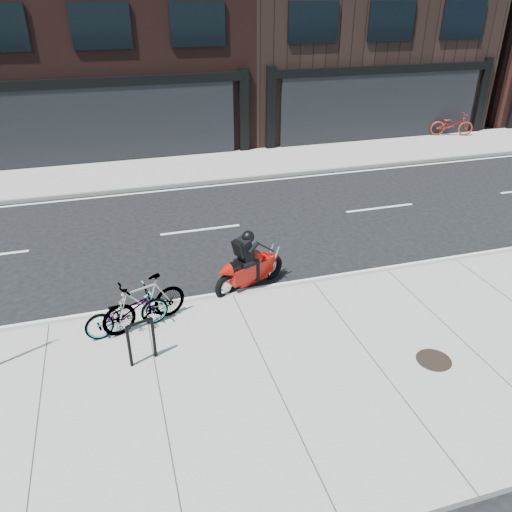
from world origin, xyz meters
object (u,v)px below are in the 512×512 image
object	(u,v)px
bicycle_far	(452,124)
bicycle_front	(127,312)
motorcycle	(253,264)
bicycle_rear	(144,302)
manhole_cover	(434,360)
bike_rack	(141,338)

from	to	relation	value
bicycle_far	bicycle_front	bearing A→B (deg)	144.58
bicycle_front	bicycle_far	world-z (taller)	bicycle_far
bicycle_front	motorcycle	world-z (taller)	motorcycle
bicycle_rear	motorcycle	world-z (taller)	motorcycle
bicycle_front	bicycle_rear	world-z (taller)	bicycle_rear
bicycle_front	manhole_cover	bearing A→B (deg)	-128.15
motorcycle	manhole_cover	xyz separation A→B (m)	(2.49, -3.76, -0.49)
bike_rack	bicycle_far	distance (m)	20.35
bicycle_rear	bicycle_far	distance (m)	19.51
bike_rack	bicycle_front	distance (m)	1.10
bicycle_front	motorcycle	size ratio (longest dim) A/B	0.89
bicycle_front	bicycle_far	xyz separation A→B (m)	(16.05, 11.68, 0.08)
bicycle_rear	manhole_cover	distance (m)	5.81
motorcycle	bicycle_front	bearing A→B (deg)	176.15
bicycle_far	bike_rack	bearing A→B (deg)	147.36
bicycle_rear	bicycle_far	bearing A→B (deg)	106.20
bike_rack	motorcycle	distance (m)	3.55
bicycle_front	motorcycle	xyz separation A→B (m)	(2.99, 1.12, 0.04)
bicycle_far	motorcycle	bearing A→B (deg)	147.48
bike_rack	bicycle_front	bearing A→B (deg)	100.68
bicycle_far	bicycle_rear	bearing A→B (deg)	145.02
bicycle_front	bicycle_rear	size ratio (longest dim) A/B	0.93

